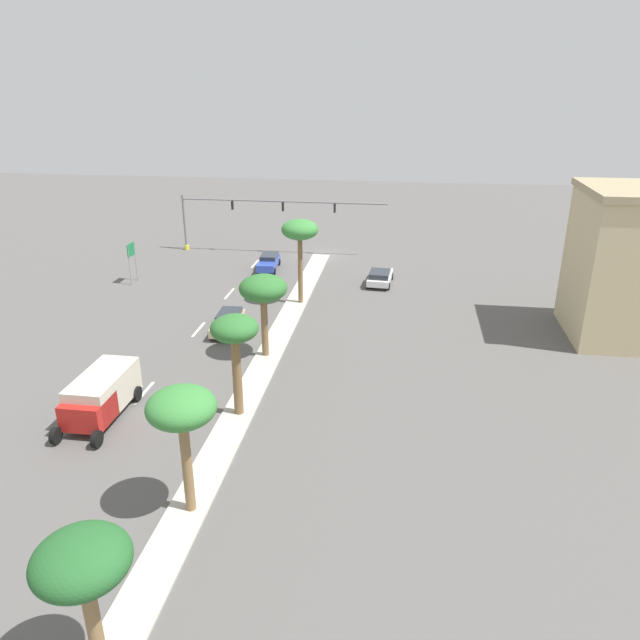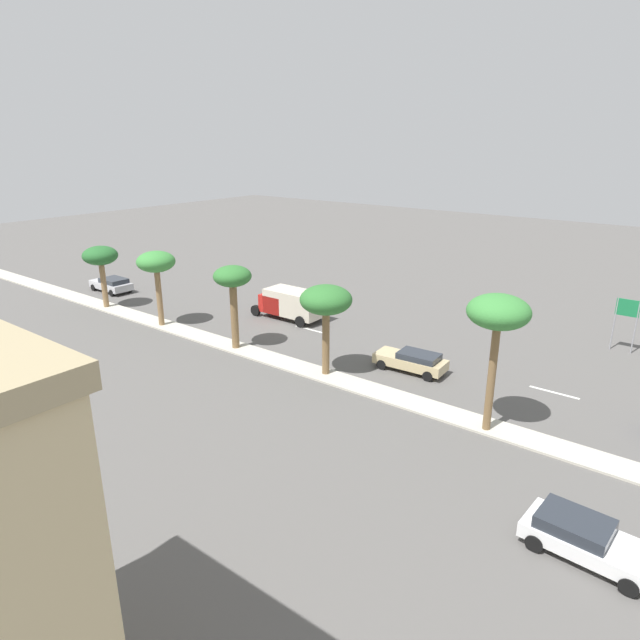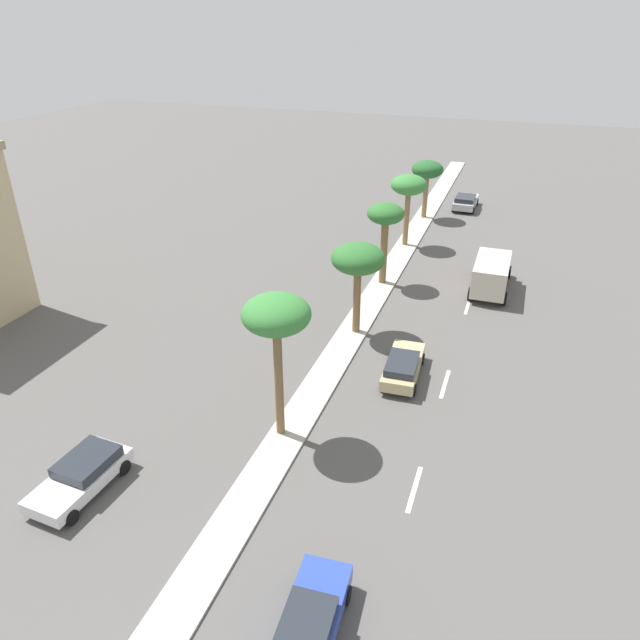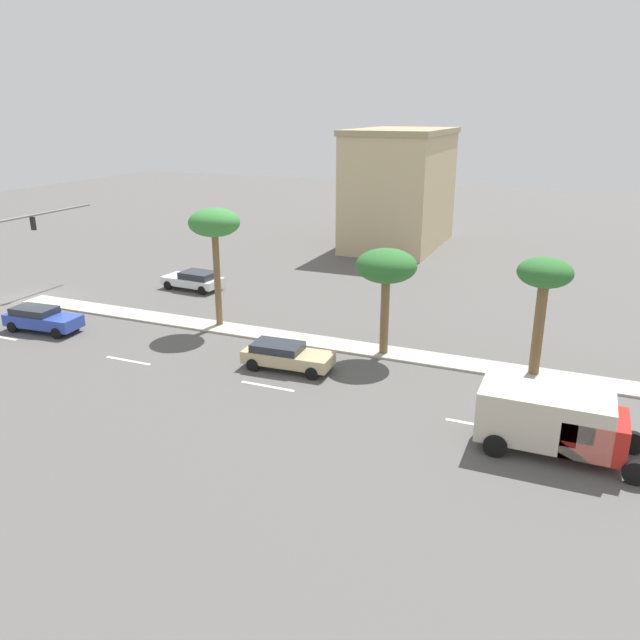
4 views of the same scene
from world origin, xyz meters
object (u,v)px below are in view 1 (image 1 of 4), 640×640
object	(u,v)px
sedan_blue_near	(269,262)
sedan_tan_outboard	(228,322)
palm_tree_right	(263,290)
palm_tree_center	(235,334)
palm_tree_mid	(82,564)
directional_road_sign	(132,254)
palm_tree_rear	(300,232)
sedan_white_left	(380,277)
palm_tree_left	(182,411)
traffic_signal_gantry	(243,214)
box_truck	(100,396)

from	to	relation	value
sedan_blue_near	sedan_tan_outboard	distance (m)	15.83
sedan_blue_near	sedan_tan_outboard	world-z (taller)	sedan_blue_near
palm_tree_right	palm_tree_center	xyz separation A→B (m)	(-0.26, 7.69, 0.16)
palm_tree_mid	palm_tree_center	bearing A→B (deg)	-90.13
palm_tree_right	sedan_tan_outboard	size ratio (longest dim) A/B	1.22
directional_road_sign	palm_tree_rear	size ratio (longest dim) A/B	0.53
directional_road_sign	sedan_white_left	xyz separation A→B (m)	(-22.56, -2.73, -1.97)
sedan_white_left	palm_tree_left	bearing A→B (deg)	78.58
palm_tree_center	palm_tree_mid	size ratio (longest dim) A/B	1.10
palm_tree_left	sedan_tan_outboard	bearing A→B (deg)	-78.23
traffic_signal_gantry	sedan_blue_near	size ratio (longest dim) A/B	4.76
palm_tree_left	palm_tree_mid	bearing A→B (deg)	89.06
sedan_tan_outboard	box_truck	distance (m)	13.50
palm_tree_center	palm_tree_mid	bearing A→B (deg)	89.87
sedan_tan_outboard	palm_tree_mid	bearing A→B (deg)	98.23
sedan_white_left	sedan_blue_near	bearing A→B (deg)	-16.13
palm_tree_left	sedan_white_left	bearing A→B (deg)	-101.42
palm_tree_left	sedan_blue_near	world-z (taller)	palm_tree_left
palm_tree_right	sedan_white_left	bearing A→B (deg)	-112.62
palm_tree_right	sedan_white_left	world-z (taller)	palm_tree_right
palm_tree_rear	palm_tree_right	bearing A→B (deg)	86.89
traffic_signal_gantry	sedan_tan_outboard	bearing A→B (deg)	101.61
sedan_tan_outboard	box_truck	bearing A→B (deg)	75.32
palm_tree_rear	palm_tree_center	xyz separation A→B (m)	(0.31, 18.26, -1.20)
traffic_signal_gantry	palm_tree_mid	world-z (taller)	traffic_signal_gantry
palm_tree_right	box_truck	xyz separation A→B (m)	(7.20, 9.06, -3.43)
sedan_tan_outboard	palm_tree_center	bearing A→B (deg)	109.11
palm_tree_right	box_truck	bearing A→B (deg)	51.53
traffic_signal_gantry	sedan_tan_outboard	world-z (taller)	traffic_signal_gantry
sedan_blue_near	sedan_tan_outboard	size ratio (longest dim) A/B	1.01
palm_tree_mid	sedan_blue_near	size ratio (longest dim) A/B	1.14
directional_road_sign	palm_tree_left	size ratio (longest dim) A/B	0.64
palm_tree_mid	sedan_white_left	xyz separation A→B (m)	(-6.68, -40.30, -3.76)
palm_tree_mid	box_truck	bearing A→B (deg)	-63.15
sedan_tan_outboard	box_truck	size ratio (longest dim) A/B	0.76
directional_road_sign	palm_tree_right	distance (m)	21.00
palm_tree_rear	palm_tree_right	xyz separation A→B (m)	(0.57, 10.57, -1.36)
palm_tree_rear	box_truck	size ratio (longest dim) A/B	1.15
palm_tree_right	box_truck	world-z (taller)	palm_tree_right
box_truck	directional_road_sign	bearing A→B (deg)	-69.76
sedan_white_left	palm_tree_right	bearing A→B (deg)	67.38
directional_road_sign	palm_tree_mid	world-z (taller)	palm_tree_mid
palm_tree_rear	palm_tree_center	bearing A→B (deg)	89.01
palm_tree_left	sedan_white_left	distance (m)	33.38
palm_tree_mid	sedan_white_left	world-z (taller)	palm_tree_mid
palm_tree_right	palm_tree_left	distance (m)	15.87
directional_road_sign	sedan_white_left	world-z (taller)	directional_road_sign
directional_road_sign	sedan_tan_outboard	bearing A→B (deg)	140.25
palm_tree_center	sedan_tan_outboard	bearing A→B (deg)	-70.89
box_truck	palm_tree_right	bearing A→B (deg)	-128.47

